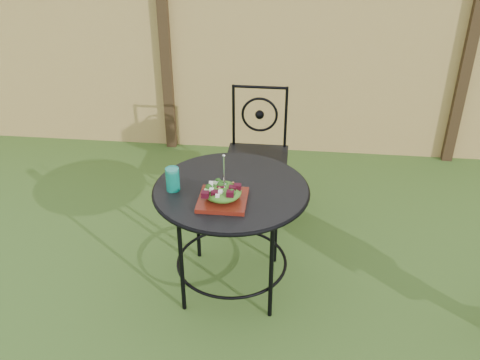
{
  "coord_description": "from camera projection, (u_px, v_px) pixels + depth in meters",
  "views": [
    {
      "loc": [
        -0.12,
        -2.45,
        2.32
      ],
      "look_at": [
        -0.42,
        0.26,
        0.75
      ],
      "focal_mm": 40.0,
      "sensor_mm": 36.0,
      "label": 1
    }
  ],
  "objects": [
    {
      "name": "ground",
      "position": [
        304.0,
        311.0,
        3.26
      ],
      "size": [
        60.0,
        60.0,
        0.0
      ],
      "primitive_type": "plane",
      "color": "#254616",
      "rests_on": "ground"
    },
    {
      "name": "fence",
      "position": [
        312.0,
        53.0,
        4.67
      ],
      "size": [
        8.0,
        0.12,
        1.9
      ],
      "color": "#E0C06F",
      "rests_on": "ground"
    },
    {
      "name": "patio_table",
      "position": [
        231.0,
        208.0,
        3.18
      ],
      "size": [
        0.92,
        0.92,
        0.72
      ],
      "color": "black",
      "rests_on": "ground"
    },
    {
      "name": "patio_chair",
      "position": [
        257.0,
        149.0,
        4.04
      ],
      "size": [
        0.46,
        0.46,
        0.95
      ],
      "color": "black",
      "rests_on": "ground"
    },
    {
      "name": "salad_plate",
      "position": [
        223.0,
        200.0,
        2.98
      ],
      "size": [
        0.27,
        0.27,
        0.02
      ],
      "primitive_type": "cube",
      "color": "#4E150B",
      "rests_on": "patio_table"
    },
    {
      "name": "salad",
      "position": [
        223.0,
        192.0,
        2.95
      ],
      "size": [
        0.21,
        0.21,
        0.08
      ],
      "primitive_type": "ellipsoid",
      "color": "#235614",
      "rests_on": "salad_plate"
    },
    {
      "name": "fork",
      "position": [
        224.0,
        171.0,
        2.88
      ],
      "size": [
        0.01,
        0.01,
        0.18
      ],
      "primitive_type": "cylinder",
      "color": "silver",
      "rests_on": "salad"
    },
    {
      "name": "drinking_glass",
      "position": [
        173.0,
        179.0,
        3.06
      ],
      "size": [
        0.08,
        0.08,
        0.14
      ],
      "primitive_type": "cylinder",
      "color": "#0B8871",
      "rests_on": "patio_table"
    }
  ]
}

